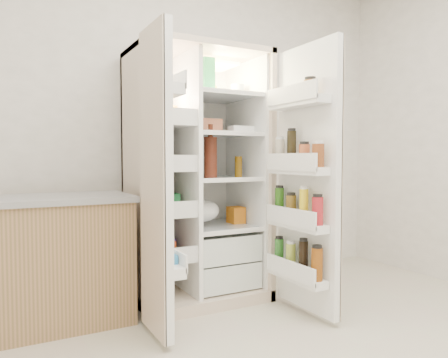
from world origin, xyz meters
TOP-DOWN VIEW (x-y plane):
  - wall_back at (0.00, 2.00)m, footprint 4.00×0.02m
  - refrigerator at (0.00, 1.65)m, footprint 0.92×0.70m
  - freezer_door at (-0.51, 1.05)m, footprint 0.15×0.40m
  - fridge_door at (0.47, 0.96)m, footprint 0.17×0.58m
  - kitchen_counter at (-1.09, 1.57)m, footprint 1.10×0.58m

SIDE VIEW (x-z plane):
  - kitchen_counter at x=-1.09m, z-range 0.00..0.80m
  - refrigerator at x=0.00m, z-range -0.16..1.64m
  - fridge_door at x=0.47m, z-range 0.01..1.73m
  - freezer_door at x=-0.51m, z-range 0.03..1.75m
  - wall_back at x=0.00m, z-range 0.00..2.70m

